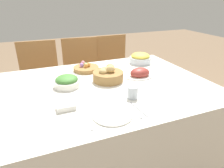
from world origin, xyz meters
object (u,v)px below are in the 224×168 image
Objects in this scene: chair_far_center at (83,75)px; ham_platter at (140,73)px; drinking_cup at (133,92)px; spoon at (139,109)px; green_salad_bowl at (67,81)px; chair_far_left at (41,81)px; chair_far_right at (114,71)px; butter_dish at (66,107)px; knife at (135,110)px; bread_basket at (108,75)px; dinner_plate at (112,115)px; egg_basket at (86,68)px; fork at (88,120)px; pineapple_bowl at (140,58)px.

chair_far_center is 3.63× the size of ham_platter.
drinking_cup is (0.05, -1.18, 0.30)m from chair_far_center.
ham_platter reaches higher than spoon.
green_salad_bowl is at bearing 177.34° from ham_platter.
spoon is (0.50, -1.32, 0.26)m from chair_far_left.
chair_far_right reaches higher than ham_platter.
green_salad_bowl reaches higher than butter_dish.
chair_far_right is 8.45× the size of butter_dish.
ham_platter is 1.37× the size of knife.
green_salad_bowl is at bearing 178.22° from bread_basket.
dinner_plate is (0.16, -0.49, -0.04)m from green_salad_bowl.
chair_far_left and chair_far_right have the same top height.
chair_far_left is at bearing 131.88° from ham_platter.
fork is (-0.20, -0.78, -0.02)m from egg_basket.
knife is (-0.01, -1.32, 0.26)m from chair_far_center.
bread_basket is 0.49m from knife.
fork is (-0.76, -0.79, -0.05)m from pineapple_bowl.
chair_far_left is at bearing 94.83° from butter_dish.
knife is (0.31, -0.49, -0.04)m from green_salad_bowl.
knife is 0.03m from spoon.
spoon is at bearing 4.20° from fork.
butter_dish is at bearing -124.32° from chair_far_right.
pineapple_bowl is 1.15× the size of spoon.
dinner_plate is (-0.16, -0.48, -0.04)m from bread_basket.
chair_far_left is 1.00× the size of chair_far_center.
egg_basket is 0.79m from knife.
chair_far_center is at bearing -179.99° from chair_far_right.
egg_basket is at bearing -179.25° from pineapple_bowl.
butter_dish is (-0.38, -1.16, 0.28)m from chair_far_center.
green_salad_bowl is 1.03× the size of fork.
bread_basket is 0.32m from egg_basket.
chair_far_left is 4.10× the size of egg_basket.
knife is (-0.41, -1.32, 0.26)m from chair_far_right.
dinner_plate is at bearing -108.24° from bread_basket.
dinner_plate is at bearing -90.37° from chair_far_center.
chair_far_center is 8.45× the size of butter_dish.
green_salad_bowl is at bearing 78.30° from butter_dish.
green_salad_bowl is 0.50m from fork.
chair_far_right is 1.52m from fork.
green_salad_bowl is 0.51m from drinking_cup.
ham_platter is (0.29, -0.86, 0.29)m from chair_far_center.
knife is 2.29× the size of drinking_cup.
butter_dish is at bearing 153.72° from spoon.
chair_far_right is (0.41, 0.00, 0.00)m from chair_far_center.
bread_basket is (-0.40, -0.84, 0.31)m from chair_far_right.
chair_far_center is at bearing 93.91° from knife.
chair_far_center reaches higher than pineapple_bowl.
green_salad_bowl is at bearing -127.93° from egg_basket.
knife is at bearing 175.80° from spoon.
butter_dish is (-0.29, -0.62, -0.01)m from egg_basket.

